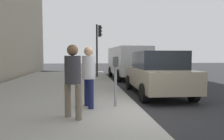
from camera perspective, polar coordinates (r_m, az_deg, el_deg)
ground_plane at (r=5.69m, az=8.58°, el=-12.26°), size 80.00×80.00×0.00m
sidewalk_slab at (r=5.68m, az=-22.71°, el=-11.77°), size 28.00×6.00×0.15m
parking_meter at (r=5.79m, az=1.00°, el=-0.21°), size 0.36×0.12×1.41m
pedestrian_at_meter at (r=5.73m, az=-6.49°, el=-0.64°), size 0.50×0.37×1.68m
pedestrian_bystander at (r=4.76m, az=-10.83°, el=-1.57°), size 0.41×0.41×1.69m
parked_sedan_near at (r=8.55m, az=12.35°, el=-0.80°), size 4.46×2.08×1.77m
parked_van_far at (r=14.39m, az=4.35°, el=2.58°), size 5.27×2.27×2.18m
traffic_signal at (r=14.34m, az=-3.81°, el=7.85°), size 0.24×0.44×3.60m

